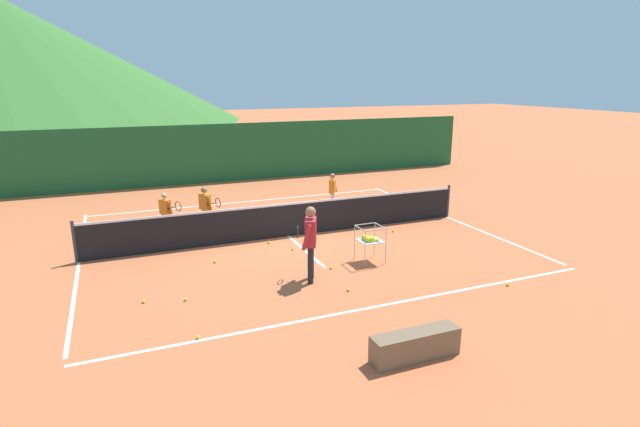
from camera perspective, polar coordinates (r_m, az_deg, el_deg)
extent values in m
plane|color=#BC6038|center=(14.28, -3.63, -2.60)|extent=(120.00, 120.00, 0.00)
cube|color=white|center=(10.02, 5.89, -10.61)|extent=(10.84, 0.08, 0.01)
cube|color=white|center=(18.44, -8.21, 1.37)|extent=(10.84, 0.08, 0.01)
cube|color=white|center=(13.63, -25.79, -5.00)|extent=(0.08, 9.49, 0.01)
cube|color=white|center=(16.76, 14.17, -0.35)|extent=(0.08, 9.49, 0.01)
cube|color=white|center=(14.28, -3.63, -2.59)|extent=(0.08, 5.40, 0.01)
cylinder|color=#333338|center=(13.48, -26.21, -2.92)|extent=(0.08, 0.08, 1.05)
cylinder|color=#333338|center=(16.65, 14.40, 1.40)|extent=(0.08, 0.08, 1.05)
cube|color=black|center=(14.15, -3.66, -0.82)|extent=(10.84, 0.02, 0.92)
cube|color=white|center=(14.02, -3.69, 1.08)|extent=(10.84, 0.03, 0.06)
cylinder|color=black|center=(10.91, -1.10, -5.93)|extent=(0.12, 0.12, 0.84)
cylinder|color=black|center=(11.21, -1.02, -5.34)|extent=(0.12, 0.12, 0.84)
cube|color=#B2262D|center=(10.83, -1.07, -2.10)|extent=(0.42, 0.55, 0.59)
sphere|color=#996B4C|center=(10.71, -1.08, 0.18)|extent=(0.23, 0.23, 0.23)
cylinder|color=#B2262D|center=(10.57, -1.53, -2.74)|extent=(0.24, 0.17, 0.57)
cylinder|color=#B2262D|center=(11.12, -1.22, -1.87)|extent=(0.19, 0.15, 0.58)
torus|color=#262628|center=(11.15, -2.54, -2.11)|extent=(0.14, 0.28, 0.29)
cylinder|color=black|center=(11.13, -1.28, -2.12)|extent=(0.21, 0.12, 0.03)
cylinder|color=navy|center=(15.15, -17.36, -1.06)|extent=(0.09, 0.09, 0.60)
cylinder|color=navy|center=(14.96, -16.86, -1.21)|extent=(0.09, 0.09, 0.60)
cube|color=orange|center=(14.93, -17.26, 0.74)|extent=(0.32, 0.39, 0.42)
sphere|color=#DBAD84|center=(14.86, -17.35, 1.93)|extent=(0.17, 0.17, 0.17)
cylinder|color=orange|center=(15.13, -17.55, 0.80)|extent=(0.17, 0.14, 0.41)
cylinder|color=orange|center=(14.79, -16.70, 0.54)|extent=(0.14, 0.12, 0.41)
torus|color=#262628|center=(14.94, -15.87, 0.80)|extent=(0.16, 0.26, 0.29)
cylinder|color=black|center=(14.80, -16.62, 0.61)|extent=(0.21, 0.13, 0.03)
cylinder|color=silver|center=(15.11, -13.12, -0.67)|extent=(0.10, 0.10, 0.66)
cylinder|color=silver|center=(14.90, -12.63, -0.87)|extent=(0.10, 0.10, 0.66)
cube|color=orange|center=(14.86, -13.00, 1.31)|extent=(0.31, 0.43, 0.46)
sphere|color=#996B4C|center=(14.79, -13.08, 2.63)|extent=(0.18, 0.18, 0.18)
cylinder|color=orange|center=(15.09, -13.24, 1.39)|extent=(0.19, 0.13, 0.45)
cylinder|color=orange|center=(14.70, -12.44, 1.06)|extent=(0.15, 0.11, 0.45)
torus|color=#262628|center=(14.83, -11.56, 1.22)|extent=(0.12, 0.28, 0.29)
cylinder|color=black|center=(14.71, -12.37, 1.06)|extent=(0.22, 0.10, 0.03)
cylinder|color=silver|center=(17.00, 1.49, 1.44)|extent=(0.10, 0.10, 0.64)
cylinder|color=silver|center=(16.77, 1.35, 1.25)|extent=(0.10, 0.10, 0.64)
cube|color=orange|center=(16.76, 1.43, 3.16)|extent=(0.36, 0.42, 0.45)
sphere|color=#996B4C|center=(16.69, 1.44, 4.30)|extent=(0.18, 0.18, 0.18)
cylinder|color=orange|center=(16.97, 1.73, 3.21)|extent=(0.18, 0.15, 0.44)
cylinder|color=orange|center=(16.55, 1.41, 2.89)|extent=(0.15, 0.13, 0.44)
cylinder|color=#B7B7BC|center=(12.33, 3.95, -3.33)|extent=(0.02, 0.02, 0.89)
cylinder|color=#B7B7BC|center=(12.57, 6.24, -3.01)|extent=(0.02, 0.02, 0.89)
cylinder|color=#B7B7BC|center=(11.85, 5.15, -4.12)|extent=(0.02, 0.02, 0.89)
cylinder|color=#B7B7BC|center=(12.11, 7.51, -3.76)|extent=(0.02, 0.02, 0.89)
cube|color=#B7B7BC|center=(12.18, 5.73, -3.08)|extent=(0.56, 0.56, 0.01)
cube|color=#B7B7BC|center=(12.32, 5.15, -1.20)|extent=(0.56, 0.02, 0.02)
cube|color=#B7B7BC|center=(11.84, 6.41, -1.90)|extent=(0.56, 0.02, 0.02)
cube|color=#B7B7BC|center=(11.95, 4.58, -1.70)|extent=(0.02, 0.56, 0.02)
cube|color=#B7B7BC|center=(12.21, 6.93, -1.40)|extent=(0.02, 0.56, 0.02)
sphere|color=yellow|center=(12.00, 5.50, -3.17)|extent=(0.07, 0.07, 0.07)
sphere|color=yellow|center=(12.05, 5.36, -3.09)|extent=(0.07, 0.07, 0.07)
sphere|color=yellow|center=(12.11, 5.21, -3.00)|extent=(0.07, 0.07, 0.07)
sphere|color=yellow|center=(12.17, 5.03, -2.89)|extent=(0.07, 0.07, 0.07)
sphere|color=yellow|center=(12.22, 4.91, -2.84)|extent=(0.07, 0.07, 0.07)
sphere|color=yellow|center=(12.03, 5.76, -3.14)|extent=(0.07, 0.07, 0.07)
sphere|color=yellow|center=(12.09, 5.62, -3.04)|extent=(0.07, 0.07, 0.07)
sphere|color=yellow|center=(12.14, 5.46, -2.99)|extent=(0.07, 0.07, 0.07)
sphere|color=yellow|center=(12.19, 5.32, -2.88)|extent=(0.07, 0.07, 0.07)
sphere|color=yellow|center=(12.25, 5.19, -2.81)|extent=(0.07, 0.07, 0.07)
sphere|color=yellow|center=(12.06, 6.05, -3.11)|extent=(0.07, 0.07, 0.07)
sphere|color=yellow|center=(12.12, 5.86, -3.01)|extent=(0.07, 0.07, 0.07)
sphere|color=yellow|center=(12.17, 5.73, -2.92)|extent=(0.07, 0.07, 0.07)
sphere|color=yellow|center=(12.22, 5.59, -2.84)|extent=(0.07, 0.07, 0.07)
sphere|color=yellow|center=(12.28, 5.43, -2.78)|extent=(0.07, 0.07, 0.07)
sphere|color=yellow|center=(12.10, 6.29, -3.06)|extent=(0.07, 0.07, 0.07)
sphere|color=yellow|center=(12.14, 6.14, -2.97)|extent=(0.07, 0.07, 0.07)
sphere|color=yellow|center=(12.20, 6.01, -2.89)|extent=(0.07, 0.07, 0.07)
sphere|color=yellow|center=(12.25, 5.84, -2.80)|extent=(0.07, 0.07, 0.07)
sphere|color=yellow|center=(12.31, 5.74, -2.71)|extent=(0.07, 0.07, 0.07)
sphere|color=yellow|center=(12.12, 6.57, -3.03)|extent=(0.07, 0.07, 0.07)
sphere|color=yellow|center=(12.17, 6.41, -2.96)|extent=(0.07, 0.07, 0.07)
sphere|color=yellow|center=(12.22, 6.25, -2.86)|extent=(0.07, 0.07, 0.07)
sphere|color=yellow|center=(12.29, 6.13, -2.76)|extent=(0.07, 0.07, 0.07)
sphere|color=yellow|center=(12.33, 6.00, -2.68)|extent=(0.07, 0.07, 0.07)
sphere|color=yellow|center=(11.98, 5.46, -2.92)|extent=(0.07, 0.07, 0.07)
sphere|color=yellow|center=(12.04, 5.36, -2.83)|extent=(0.07, 0.07, 0.07)
sphere|color=yellow|center=(12.10, 5.17, -2.76)|extent=(0.07, 0.07, 0.07)
sphere|color=yellow|center=(12.15, 5.08, -2.69)|extent=(0.07, 0.07, 0.07)
sphere|color=yellow|center=(12.20, 4.94, -2.58)|extent=(0.07, 0.07, 0.07)
sphere|color=yellow|center=(12.01, 5.75, -2.89)|extent=(0.07, 0.07, 0.07)
sphere|color=yellow|center=(12.07, 5.59, -2.81)|extent=(0.07, 0.07, 0.07)
sphere|color=yellow|center=(12.12, 5.48, -2.71)|extent=(0.07, 0.07, 0.07)
sphere|color=yellow|center=(12.17, 5.32, -2.65)|extent=(0.07, 0.07, 0.07)
sphere|color=yellow|center=(12.23, 5.15, -2.54)|extent=(0.07, 0.07, 0.07)
sphere|color=yellow|center=(12.05, 6.05, -2.86)|extent=(0.07, 0.07, 0.07)
sphere|color=yellow|center=(14.78, 8.32, -1.97)|extent=(0.07, 0.07, 0.07)
sphere|color=yellow|center=(10.58, -15.09, -9.44)|extent=(0.07, 0.07, 0.07)
sphere|color=yellow|center=(13.70, -5.87, -3.27)|extent=(0.07, 0.07, 0.07)
sphere|color=yellow|center=(12.49, -11.90, -5.39)|extent=(0.07, 0.07, 0.07)
sphere|color=yellow|center=(13.13, -3.12, -4.04)|extent=(0.07, 0.07, 0.07)
sphere|color=yellow|center=(10.68, 3.23, -8.68)|extent=(0.07, 0.07, 0.07)
sphere|color=yellow|center=(11.85, 1.27, -6.19)|extent=(0.07, 0.07, 0.07)
sphere|color=yellow|center=(10.74, -19.48, -9.44)|extent=(0.07, 0.07, 0.07)
sphere|color=yellow|center=(9.12, -13.75, -13.52)|extent=(0.07, 0.07, 0.07)
sphere|color=yellow|center=(11.64, 20.61, -7.60)|extent=(0.07, 0.07, 0.07)
cube|color=#1E5B2D|center=(22.06, -10.98, 6.79)|extent=(23.85, 0.08, 2.50)
cube|color=brown|center=(8.38, 10.80, -14.52)|extent=(1.50, 0.36, 0.46)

